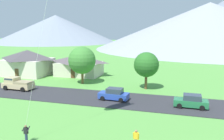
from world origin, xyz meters
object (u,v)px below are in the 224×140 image
(tree_near_left, at_px, (146,65))
(house_left_center, at_px, (28,62))
(pickup_truck_sand_west_side, at_px, (17,84))
(parked_car_green_mid_east, at_px, (191,101))
(parked_car_blue_mid_west, at_px, (114,94))
(watcher_person, at_px, (136,139))
(house_leftmost, at_px, (79,65))
(tree_left_of_center, at_px, (82,60))

(tree_near_left, bearing_deg, house_left_center, 169.23)
(pickup_truck_sand_west_side, bearing_deg, tree_near_left, 17.89)
(tree_near_left, height_order, pickup_truck_sand_west_side, tree_near_left)
(tree_near_left, xyz_separation_m, parked_car_green_mid_east, (6.97, -7.96, -3.27))
(tree_near_left, height_order, parked_car_blue_mid_west, tree_near_left)
(parked_car_blue_mid_west, relative_size, watcher_person, 2.55)
(house_leftmost, height_order, pickup_truck_sand_west_side, house_leftmost)
(watcher_person, bearing_deg, pickup_truck_sand_west_side, 148.63)
(house_left_center, relative_size, pickup_truck_sand_west_side, 1.87)
(tree_left_of_center, bearing_deg, house_leftmost, 118.41)
(parked_car_green_mid_east, height_order, watcher_person, parked_car_green_mid_east)
(house_leftmost, distance_m, house_left_center, 11.22)
(house_leftmost, relative_size, watcher_person, 5.89)
(tree_near_left, height_order, tree_left_of_center, tree_left_of_center)
(tree_near_left, relative_size, watcher_person, 3.72)
(house_leftmost, xyz_separation_m, pickup_truck_sand_west_side, (-4.72, -14.25, -1.26))
(pickup_truck_sand_west_side, bearing_deg, house_leftmost, 71.66)
(house_left_center, xyz_separation_m, tree_near_left, (26.48, -5.04, 1.30))
(house_leftmost, height_order, watcher_person, house_leftmost)
(house_left_center, distance_m, tree_near_left, 26.99)
(parked_car_green_mid_east, distance_m, watcher_person, 13.22)
(house_leftmost, height_order, parked_car_green_mid_east, house_leftmost)
(house_left_center, height_order, tree_near_left, tree_near_left)
(tree_left_of_center, height_order, parked_car_blue_mid_west, tree_left_of_center)
(house_leftmost, xyz_separation_m, watcher_person, (17.77, -27.96, -1.44))
(house_left_center, distance_m, pickup_truck_sand_west_side, 13.25)
(tree_left_of_center, height_order, pickup_truck_sand_west_side, tree_left_of_center)
(parked_car_green_mid_east, bearing_deg, house_left_center, 158.77)
(parked_car_blue_mid_west, bearing_deg, tree_near_left, 66.02)
(parked_car_blue_mid_west, relative_size, pickup_truck_sand_west_side, 0.81)
(tree_near_left, bearing_deg, parked_car_green_mid_east, -48.78)
(house_leftmost, xyz_separation_m, house_left_center, (-10.89, -2.65, 0.52))
(house_left_center, relative_size, parked_car_green_mid_east, 2.33)
(tree_left_of_center, bearing_deg, watcher_person, -56.30)
(house_leftmost, relative_size, house_left_center, 1.00)
(house_left_center, xyz_separation_m, watcher_person, (28.66, -25.31, -1.95))
(tree_left_of_center, distance_m, watcher_person, 25.46)
(parked_car_blue_mid_west, bearing_deg, house_left_center, 151.29)
(tree_left_of_center, xyz_separation_m, pickup_truck_sand_west_side, (-8.50, -7.27, -3.27))
(house_leftmost, bearing_deg, parked_car_green_mid_east, -34.74)
(house_leftmost, distance_m, parked_car_green_mid_east, 27.50)
(parked_car_blue_mid_west, bearing_deg, pickup_truck_sand_west_side, 176.44)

